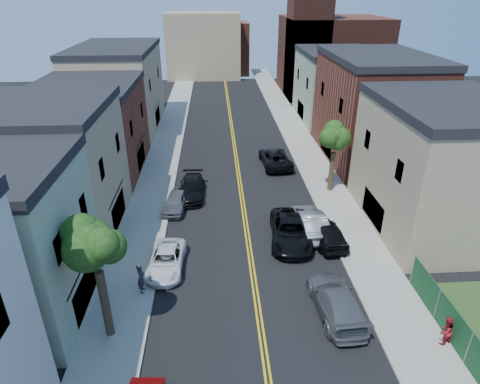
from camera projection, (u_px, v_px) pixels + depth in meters
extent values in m
cube|color=gray|center=(163.00, 154.00, 44.71)|extent=(3.20, 100.00, 0.15)
cube|color=gray|center=(306.00, 150.00, 45.59)|extent=(3.20, 100.00, 0.15)
cube|color=gray|center=(179.00, 153.00, 44.81)|extent=(0.30, 100.00, 0.15)
cube|color=gray|center=(291.00, 151.00, 45.49)|extent=(0.30, 100.00, 0.15)
cube|color=#998466|center=(48.00, 174.00, 29.01)|extent=(9.00, 10.00, 9.00)
cube|color=brown|center=(90.00, 132.00, 39.04)|extent=(9.00, 12.00, 8.00)
cube|color=#998466|center=(119.00, 90.00, 51.20)|extent=(9.00, 16.00, 9.50)
cube|color=#998466|center=(440.00, 170.00, 29.67)|extent=(9.00, 12.00, 9.00)
cube|color=brown|center=(373.00, 111.00, 41.94)|extent=(9.00, 14.00, 10.00)
cube|color=gray|center=(335.00, 88.00, 54.76)|extent=(9.00, 12.00, 8.50)
cube|color=#4C2319|center=(331.00, 56.00, 68.45)|extent=(16.00, 14.00, 12.00)
cube|color=#4C2319|center=(309.00, 26.00, 62.36)|extent=(6.00, 6.00, 22.00)
cube|color=#998466|center=(203.00, 46.00, 79.74)|extent=(14.00, 8.00, 12.00)
cube|color=brown|center=(223.00, 48.00, 83.98)|extent=(10.00, 8.00, 10.00)
cylinder|color=#34251A|center=(105.00, 304.00, 20.60)|extent=(0.44, 0.44, 3.96)
sphere|color=#12340E|center=(91.00, 230.00, 18.66)|extent=(5.20, 5.20, 5.20)
sphere|color=#12340E|center=(97.00, 214.00, 17.87)|extent=(3.90, 3.90, 3.90)
sphere|color=#12340E|center=(85.00, 234.00, 19.33)|extent=(3.64, 3.64, 3.64)
cylinder|color=#34251A|center=(331.00, 171.00, 35.85)|extent=(0.44, 0.44, 3.52)
sphere|color=#12340E|center=(336.00, 130.00, 34.17)|extent=(4.40, 4.40, 4.40)
sphere|color=#12340E|center=(343.00, 121.00, 33.51)|extent=(3.30, 3.30, 3.30)
sphere|color=#12340E|center=(329.00, 134.00, 34.74)|extent=(3.08, 3.08, 3.08)
imported|color=white|center=(166.00, 260.00, 26.32)|extent=(2.39, 4.79, 1.30)
imported|color=#53555B|center=(176.00, 202.00, 33.35)|extent=(2.22, 4.41, 1.44)
imported|color=black|center=(191.00, 188.00, 35.45)|extent=(2.25, 5.24, 1.50)
imported|color=#55575C|center=(336.00, 301.00, 22.69)|extent=(2.53, 5.61, 1.60)
imported|color=black|center=(326.00, 231.00, 29.10)|extent=(2.50, 5.03, 1.65)
imported|color=#9B9DA2|center=(311.00, 222.00, 30.17)|extent=(2.08, 5.29, 1.72)
imported|color=black|center=(275.00, 158.00, 41.56)|extent=(3.10, 6.02, 1.62)
imported|color=black|center=(290.00, 231.00, 29.14)|extent=(3.35, 6.24, 1.67)
imported|color=#26272E|center=(141.00, 278.00, 23.99)|extent=(0.49, 0.73, 1.94)
imported|color=#A41921|center=(446.00, 331.00, 20.53)|extent=(0.96, 0.87, 1.63)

